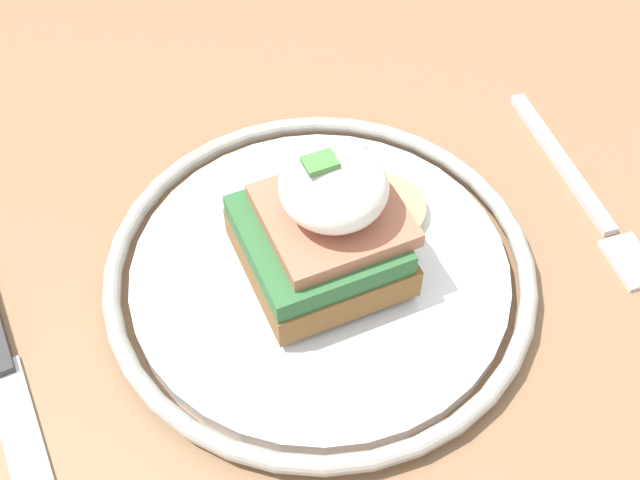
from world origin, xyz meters
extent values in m
cube|color=#846042|center=(0.00, 0.00, 0.72)|extent=(0.82, 0.78, 0.03)
cylinder|color=#846042|center=(-0.35, -0.33, 0.35)|extent=(0.06, 0.06, 0.71)
cylinder|color=silver|center=(0.01, 0.02, 0.74)|extent=(0.21, 0.21, 0.01)
torus|color=gray|center=(0.01, 0.02, 0.75)|extent=(0.24, 0.24, 0.01)
cube|color=brown|center=(0.01, 0.02, 0.76)|extent=(0.08, 0.08, 0.02)
cube|color=#2D6033|center=(0.01, 0.02, 0.78)|extent=(0.08, 0.08, 0.01)
cube|color=#AD664C|center=(0.00, 0.02, 0.79)|extent=(0.07, 0.07, 0.01)
ellipsoid|color=white|center=(0.00, 0.02, 0.81)|extent=(0.05, 0.06, 0.04)
cylinder|color=#EAD166|center=(-0.04, 0.00, 0.76)|extent=(0.05, 0.05, 0.00)
cube|color=#47843D|center=(0.01, 0.02, 0.83)|extent=(0.02, 0.01, 0.00)
cube|color=silver|center=(-0.17, 0.00, 0.74)|extent=(0.02, 0.12, 0.00)
cube|color=silver|center=(-0.16, 0.08, 0.74)|extent=(0.03, 0.04, 0.00)
cube|color=silver|center=(0.18, 0.06, 0.74)|extent=(0.02, 0.11, 0.00)
camera|label=1|loc=(0.11, 0.26, 1.11)|focal=45.00mm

